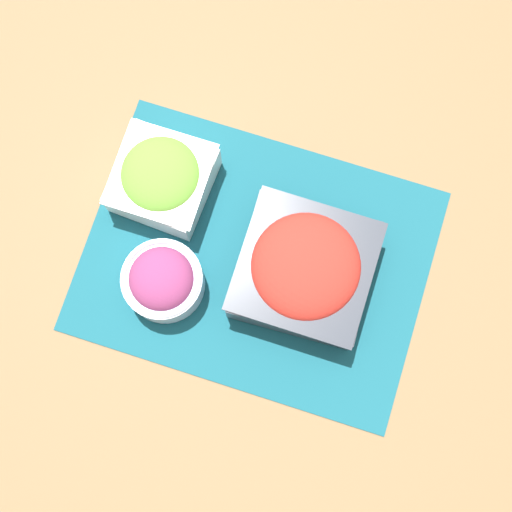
% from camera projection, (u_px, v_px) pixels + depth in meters
% --- Properties ---
extents(ground_plane, '(3.00, 3.00, 0.00)m').
position_uv_depth(ground_plane, '(256.00, 261.00, 1.03)').
color(ground_plane, olive).
extents(placemat, '(0.49, 0.36, 0.00)m').
position_uv_depth(placemat, '(256.00, 260.00, 1.03)').
color(placemat, '#195B6B').
rests_on(placemat, ground_plane).
extents(tomato_bowl, '(0.18, 0.18, 0.09)m').
position_uv_depth(tomato_bowl, '(304.00, 270.00, 0.97)').
color(tomato_bowl, '#333842').
rests_on(tomato_bowl, placemat).
extents(lettuce_bowl, '(0.14, 0.14, 0.08)m').
position_uv_depth(lettuce_bowl, '(162.00, 178.00, 1.01)').
color(lettuce_bowl, white).
rests_on(lettuce_bowl, placemat).
extents(onion_bowl, '(0.11, 0.11, 0.08)m').
position_uv_depth(onion_bowl, '(163.00, 281.00, 0.98)').
color(onion_bowl, silver).
rests_on(onion_bowl, placemat).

